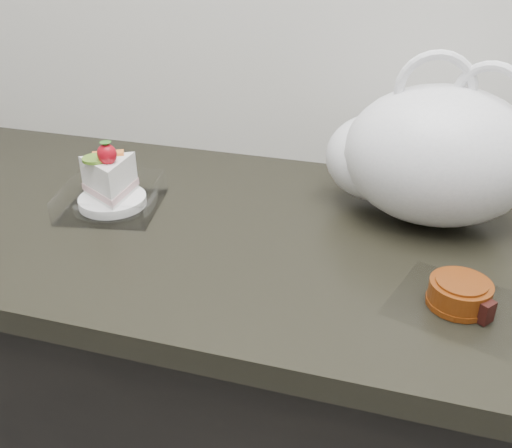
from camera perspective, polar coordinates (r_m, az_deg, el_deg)
counter at (r=1.23m, az=6.92°, el=-19.79°), size 2.04×0.64×0.90m
cake_tray at (r=1.06m, az=-14.29°, el=3.34°), size 0.19×0.19×0.13m
mooncake_wrap at (r=0.83m, az=19.73°, el=-6.81°), size 0.21×0.20×0.04m
plastic_bag at (r=1.00m, az=16.62°, el=6.62°), size 0.37×0.27×0.29m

